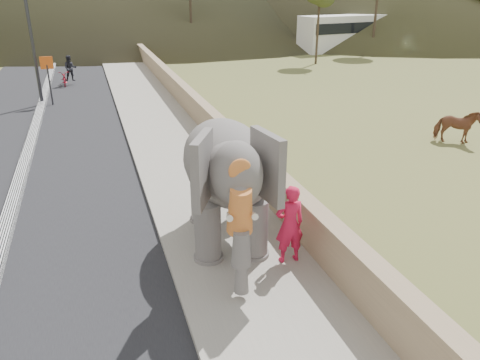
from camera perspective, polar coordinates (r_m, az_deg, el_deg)
The scene contains 14 objects.
ground at distance 8.72m, azimuth 4.43°, elevation -17.24°, with size 160.00×160.00×0.00m, color olive.
road at distance 17.24m, azimuth -24.67°, elevation 1.66°, with size 7.00×120.00×0.03m, color black.
median at distance 17.21m, azimuth -24.72°, elevation 1.96°, with size 0.35×120.00×0.22m, color black.
walkway at distance 17.27m, azimuth -8.13°, elevation 3.81°, with size 3.00×120.00×0.15m, color #9E9687.
parapet at distance 17.45m, azimuth -2.86°, elevation 5.86°, with size 0.30×120.00×1.10m, color tan.
lamppost at distance 25.21m, azimuth -23.94°, elevation 19.24°, with size 1.76×0.36×8.00m.
signboard at distance 25.34m, azimuth -22.37°, elevation 12.05°, with size 0.60×0.08×2.40m.
cow at distance 19.57m, azimuth 24.91°, elevation 5.94°, with size 0.70×1.55×1.31m, color brown.
distant_car at distance 45.43m, azimuth 10.97°, elevation 16.11°, with size 1.70×4.23×1.44m, color #B7B5BD.
bus_white at distance 46.50m, azimuth 13.65°, elevation 17.07°, with size 2.50×11.00×3.10m, color white.
bus_orange at distance 53.13m, azimuth 25.14°, elevation 16.28°, with size 2.50×11.00×3.10m, color orange.
elephant_and_man at distance 10.39m, azimuth -1.56°, elevation 0.05°, with size 2.66×4.30×2.91m.
motorcyclist at distance 30.45m, azimuth -20.35°, elevation 12.01°, with size 1.10×1.71×1.76m.
trees at distance 35.09m, azimuth -15.95°, elevation 19.45°, with size 47.53×45.62×9.32m.
Camera 1 is at (-2.66, -6.15, 5.58)m, focal length 35.00 mm.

